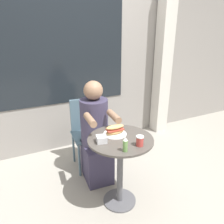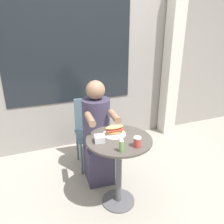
{
  "view_description": "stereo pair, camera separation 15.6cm",
  "coord_description": "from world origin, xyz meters",
  "px_view_note": "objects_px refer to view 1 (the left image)",
  "views": [
    {
      "loc": [
        -0.86,
        -1.58,
        1.69
      ],
      "look_at": [
        0.0,
        0.18,
        0.94
      ],
      "focal_mm": 35.0,
      "sensor_mm": 36.0,
      "label": 1
    },
    {
      "loc": [
        -0.72,
        -1.65,
        1.69
      ],
      "look_at": [
        0.0,
        0.18,
        0.94
      ],
      "focal_mm": 35.0,
      "sensor_mm": 36.0,
      "label": 2
    }
  ],
  "objects_px": {
    "seated_diner": "(96,138)",
    "condiment_bottle": "(125,145)",
    "diner_chair": "(86,127)",
    "sandwich_on_plate": "(115,131)",
    "drink_cup": "(140,141)",
    "cafe_table": "(120,157)"
  },
  "relations": [
    {
      "from": "cafe_table",
      "to": "seated_diner",
      "type": "height_order",
      "value": "seated_diner"
    },
    {
      "from": "cafe_table",
      "to": "condiment_bottle",
      "type": "xyz_separation_m",
      "value": [
        -0.07,
        -0.22,
        0.27
      ]
    },
    {
      "from": "sandwich_on_plate",
      "to": "drink_cup",
      "type": "height_order",
      "value": "sandwich_on_plate"
    },
    {
      "from": "cafe_table",
      "to": "sandwich_on_plate",
      "type": "relative_size",
      "value": 3.28
    },
    {
      "from": "condiment_bottle",
      "to": "seated_diner",
      "type": "bearing_deg",
      "value": 89.1
    },
    {
      "from": "seated_diner",
      "to": "drink_cup",
      "type": "xyz_separation_m",
      "value": [
        0.15,
        -0.67,
        0.26
      ]
    },
    {
      "from": "cafe_table",
      "to": "drink_cup",
      "type": "height_order",
      "value": "drink_cup"
    },
    {
      "from": "cafe_table",
      "to": "seated_diner",
      "type": "relative_size",
      "value": 0.62
    },
    {
      "from": "cafe_table",
      "to": "sandwich_on_plate",
      "type": "distance_m",
      "value": 0.26
    },
    {
      "from": "sandwich_on_plate",
      "to": "drink_cup",
      "type": "relative_size",
      "value": 2.47
    },
    {
      "from": "seated_diner",
      "to": "condiment_bottle",
      "type": "distance_m",
      "value": 0.75
    },
    {
      "from": "diner_chair",
      "to": "cafe_table",
      "type": "bearing_deg",
      "value": 98.07
    },
    {
      "from": "cafe_table",
      "to": "diner_chair",
      "type": "relative_size",
      "value": 0.85
    },
    {
      "from": "diner_chair",
      "to": "sandwich_on_plate",
      "type": "xyz_separation_m",
      "value": [
        0.04,
        -0.73,
        0.25
      ]
    },
    {
      "from": "condiment_bottle",
      "to": "diner_chair",
      "type": "bearing_deg",
      "value": 88.86
    },
    {
      "from": "diner_chair",
      "to": "sandwich_on_plate",
      "type": "distance_m",
      "value": 0.77
    },
    {
      "from": "cafe_table",
      "to": "condiment_bottle",
      "type": "distance_m",
      "value": 0.35
    },
    {
      "from": "diner_chair",
      "to": "drink_cup",
      "type": "bearing_deg",
      "value": 102.25
    },
    {
      "from": "diner_chair",
      "to": "sandwich_on_plate",
      "type": "bearing_deg",
      "value": 97.78
    },
    {
      "from": "diner_chair",
      "to": "drink_cup",
      "type": "distance_m",
      "value": 1.06
    },
    {
      "from": "diner_chair",
      "to": "seated_diner",
      "type": "bearing_deg",
      "value": 92.89
    },
    {
      "from": "diner_chair",
      "to": "condiment_bottle",
      "type": "relative_size",
      "value": 6.77
    }
  ]
}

